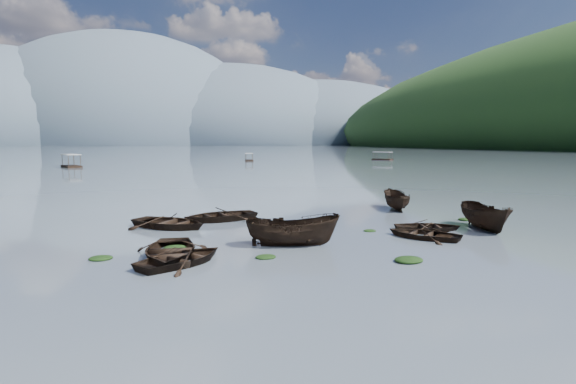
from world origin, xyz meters
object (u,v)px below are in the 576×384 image
object	(u,v)px
rowboat_3	(424,238)
pontoon_centre	(249,161)
pontoon_left	(72,167)
rowboat_0	(170,258)

from	to	relation	value
rowboat_3	pontoon_centre	size ratio (longest dim) A/B	0.74
rowboat_3	pontoon_left	distance (m)	86.72
pontoon_left	rowboat_0	bearing A→B (deg)	-99.06
rowboat_3	pontoon_centre	bearing A→B (deg)	-135.77
pontoon_left	pontoon_centre	xyz separation A→B (m)	(41.70, 20.54, 0.00)
rowboat_0	pontoon_centre	bearing A→B (deg)	83.31
rowboat_0	pontoon_left	size ratio (longest dim) A/B	0.71
rowboat_0	rowboat_3	size ratio (longest dim) A/B	1.22
rowboat_0	pontoon_left	world-z (taller)	pontoon_left
pontoon_centre	rowboat_0	bearing A→B (deg)	-93.74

